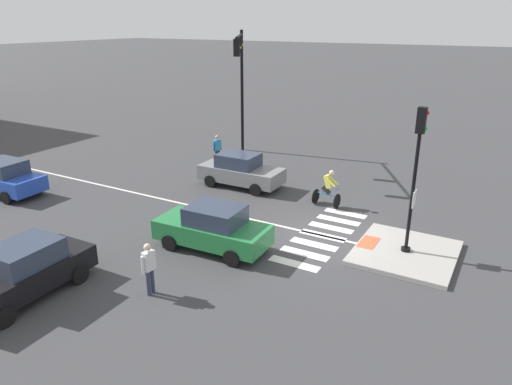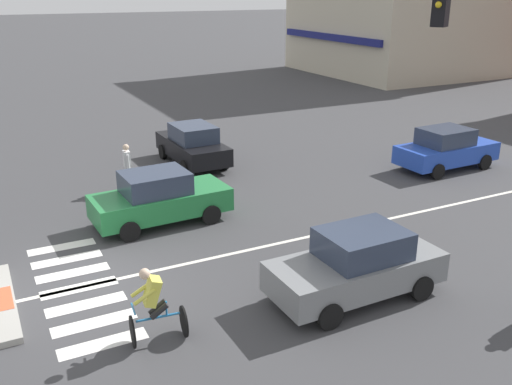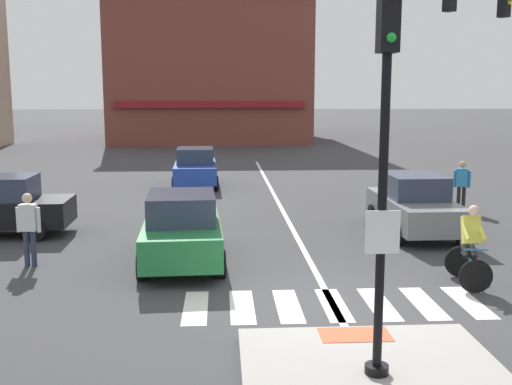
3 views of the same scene
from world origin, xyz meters
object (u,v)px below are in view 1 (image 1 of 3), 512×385
at_px(signal_pole, 416,168).
at_px(car_green_westbound_near, 213,228).
at_px(pedestrian_at_curb_left, 149,265).
at_px(traffic_light_mast, 241,71).
at_px(car_blue_westbound_distant, 4,177).
at_px(car_grey_eastbound_mid, 241,170).
at_px(pedestrian_waiting_far_side, 217,147).
at_px(car_black_cross_left, 24,271).
at_px(cyclist, 328,187).

height_order(signal_pole, car_green_westbound_near, signal_pole).
height_order(car_green_westbound_near, pedestrian_at_curb_left, pedestrian_at_curb_left).
xyz_separation_m(car_green_westbound_near, pedestrian_at_curb_left, (-3.40, -0.07, 0.17)).
xyz_separation_m(traffic_light_mast, car_blue_westbound_distant, (-10.80, 6.44, -4.20)).
xyz_separation_m(car_grey_eastbound_mid, pedestrian_waiting_far_side, (2.59, 3.12, 0.17)).
relative_size(traffic_light_mast, car_grey_eastbound_mid, 1.75).
height_order(car_black_cross_left, pedestrian_waiting_far_side, pedestrian_waiting_far_side).
xyz_separation_m(signal_pole, car_grey_eastbound_mid, (3.31, 8.80, -2.36)).
distance_m(signal_pole, car_blue_westbound_distant, 18.28).
relative_size(signal_pole, pedestrian_at_curb_left, 3.01).
distance_m(car_black_cross_left, car_blue_westbound_distant, 10.06).
xyz_separation_m(car_grey_eastbound_mid, cyclist, (-0.37, -4.70, 0.06)).
distance_m(car_blue_westbound_distant, car_green_westbound_near, 11.75).
relative_size(signal_pole, pedestrian_waiting_far_side, 3.01).
xyz_separation_m(signal_pole, pedestrian_waiting_far_side, (5.90, 11.92, -2.19)).
relative_size(signal_pole, car_black_cross_left, 1.21).
xyz_separation_m(car_blue_westbound_distant, car_green_westbound_near, (0.17, -11.75, 0.00)).
height_order(car_black_cross_left, cyclist, cyclist).
distance_m(signal_pole, car_grey_eastbound_mid, 9.69).
xyz_separation_m(signal_pole, car_green_westbound_near, (-2.95, 6.11, -2.36)).
relative_size(car_black_cross_left, cyclist, 2.46).
relative_size(car_black_cross_left, car_grey_eastbound_mid, 1.00).
bearing_deg(car_blue_westbound_distant, car_grey_eastbound_mid, -54.64).
bearing_deg(car_green_westbound_near, car_blue_westbound_distant, 90.83).
height_order(car_blue_westbound_distant, car_grey_eastbound_mid, same).
bearing_deg(signal_pole, traffic_light_mast, 56.10).
bearing_deg(cyclist, pedestrian_waiting_far_side, 69.26).
relative_size(traffic_light_mast, cyclist, 4.28).
distance_m(car_black_cross_left, pedestrian_at_curb_left, 3.67).
height_order(car_green_westbound_near, pedestrian_waiting_far_side, pedestrian_waiting_far_side).
bearing_deg(pedestrian_waiting_far_side, signal_pole, -116.32).
height_order(car_blue_westbound_distant, cyclist, cyclist).
relative_size(pedestrian_at_curb_left, pedestrian_waiting_far_side, 1.00).
xyz_separation_m(car_green_westbound_near, pedestrian_waiting_far_side, (8.85, 5.82, 0.17)).
bearing_deg(car_grey_eastbound_mid, pedestrian_waiting_far_side, 50.31).
height_order(car_green_westbound_near, cyclist, cyclist).
bearing_deg(car_green_westbound_near, signal_pole, -64.21).
distance_m(cyclist, pedestrian_waiting_far_side, 8.37).
bearing_deg(traffic_light_mast, car_black_cross_left, -172.02).
bearing_deg(car_blue_westbound_distant, car_black_cross_left, -120.49).
bearing_deg(signal_pole, pedestrian_waiting_far_side, 63.68).
height_order(car_blue_westbound_distant, pedestrian_at_curb_left, pedestrian_at_curb_left).
height_order(car_black_cross_left, car_blue_westbound_distant, same).
bearing_deg(traffic_light_mast, cyclist, -122.91).
bearing_deg(cyclist, pedestrian_at_curb_left, 168.22).
bearing_deg(signal_pole, pedestrian_at_curb_left, 136.49).
xyz_separation_m(car_black_cross_left, car_grey_eastbound_mid, (11.53, -0.39, 0.00)).
relative_size(traffic_light_mast, car_black_cross_left, 1.74).
bearing_deg(pedestrian_at_curb_left, car_grey_eastbound_mid, 15.98).
bearing_deg(signal_pole, car_blue_westbound_distant, 99.91).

